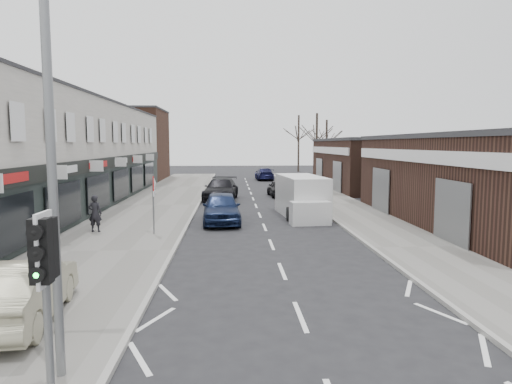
{
  "coord_description": "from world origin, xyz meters",
  "views": [
    {
      "loc": [
        -1.67,
        -8.68,
        4.2
      ],
      "look_at": [
        -0.84,
        6.43,
        2.6
      ],
      "focal_mm": 32.0,
      "sensor_mm": 36.0,
      "label": 1
    }
  ],
  "objects": [
    {
      "name": "ground",
      "position": [
        0.0,
        0.0,
        0.0
      ],
      "size": [
        160.0,
        160.0,
        0.0
      ],
      "primitive_type": "plane",
      "color": "black",
      "rests_on": "ground"
    },
    {
      "name": "pavement_left",
      "position": [
        -6.75,
        22.0,
        0.06
      ],
      "size": [
        5.5,
        64.0,
        0.12
      ],
      "primitive_type": "cube",
      "color": "slate",
      "rests_on": "ground"
    },
    {
      "name": "pavement_right",
      "position": [
        5.75,
        22.0,
        0.06
      ],
      "size": [
        3.5,
        64.0,
        0.12
      ],
      "primitive_type": "cube",
      "color": "slate",
      "rests_on": "ground"
    },
    {
      "name": "shop_terrace_left",
      "position": [
        -13.5,
        19.5,
        3.55
      ],
      "size": [
        8.0,
        41.0,
        7.1
      ],
      "primitive_type": "cube",
      "color": "beige",
      "rests_on": "ground"
    },
    {
      "name": "brick_block_far",
      "position": [
        -13.5,
        45.0,
        4.0
      ],
      "size": [
        8.0,
        10.0,
        8.0
      ],
      "primitive_type": "cube",
      "color": "#4C2D20",
      "rests_on": "ground"
    },
    {
      "name": "right_unit_near",
      "position": [
        12.5,
        14.0,
        2.25
      ],
      "size": [
        10.0,
        18.0,
        4.5
      ],
      "primitive_type": "cube",
      "color": "#372119",
      "rests_on": "ground"
    },
    {
      "name": "right_unit_far",
      "position": [
        12.5,
        34.0,
        2.25
      ],
      "size": [
        10.0,
        16.0,
        4.5
      ],
      "primitive_type": "cube",
      "color": "#372119",
      "rests_on": "ground"
    },
    {
      "name": "tree_far_a",
      "position": [
        9.0,
        48.0,
        0.0
      ],
      "size": [
        3.6,
        3.6,
        8.0
      ],
      "primitive_type": null,
      "color": "#382D26",
      "rests_on": "ground"
    },
    {
      "name": "tree_far_b",
      "position": [
        11.5,
        54.0,
        0.0
      ],
      "size": [
        3.6,
        3.6,
        7.5
      ],
      "primitive_type": null,
      "color": "#382D26",
      "rests_on": "ground"
    },
    {
      "name": "tree_far_c",
      "position": [
        8.5,
        60.0,
        0.0
      ],
      "size": [
        3.6,
        3.6,
        8.5
      ],
      "primitive_type": null,
      "color": "#382D26",
      "rests_on": "ground"
    },
    {
      "name": "traffic_light",
      "position": [
        -4.4,
        -2.02,
        2.41
      ],
      "size": [
        0.28,
        0.6,
        3.1
      ],
      "color": "slate",
      "rests_on": "pavement_left"
    },
    {
      "name": "street_lamp",
      "position": [
        -4.53,
        -0.8,
        4.62
      ],
      "size": [
        2.23,
        0.22,
        8.0
      ],
      "color": "slate",
      "rests_on": "pavement_left"
    },
    {
      "name": "warning_sign",
      "position": [
        -5.16,
        12.0,
        2.2
      ],
      "size": [
        0.12,
        0.8,
        2.7
      ],
      "color": "slate",
      "rests_on": "pavement_left"
    },
    {
      "name": "white_van",
      "position": [
        2.42,
        17.36,
        1.11
      ],
      "size": [
        2.62,
        6.21,
        2.35
      ],
      "rotation": [
        0.0,
        0.0,
        0.1
      ],
      "color": "silver",
      "rests_on": "ground"
    },
    {
      "name": "sedan_on_pavement",
      "position": [
        -6.51,
        1.76,
        0.85
      ],
      "size": [
        2.0,
        4.58,
        1.46
      ],
      "primitive_type": "imported",
      "rotation": [
        0.0,
        0.0,
        3.24
      ],
      "color": "#9D997E",
      "rests_on": "pavement_left"
    },
    {
      "name": "pedestrian",
      "position": [
        -8.0,
        12.64,
        0.99
      ],
      "size": [
        0.68,
        0.5,
        1.73
      ],
      "primitive_type": "imported",
      "rotation": [
        0.0,
        0.0,
        3.0
      ],
      "color": "black",
      "rests_on": "pavement_left"
    },
    {
      "name": "parked_car_left_a",
      "position": [
        -2.2,
        15.43,
        0.82
      ],
      "size": [
        2.12,
        4.88,
        1.64
      ],
      "primitive_type": "imported",
      "rotation": [
        0.0,
        0.0,
        0.04
      ],
      "color": "#152142",
      "rests_on": "ground"
    },
    {
      "name": "parked_car_left_b",
      "position": [
        -2.45,
        25.26,
        0.82
      ],
      "size": [
        2.81,
        5.85,
        1.64
      ],
      "primitive_type": "imported",
      "rotation": [
        0.0,
        0.0,
        -0.09
      ],
      "color": "black",
      "rests_on": "ground"
    },
    {
      "name": "parked_car_right_a",
      "position": [
        2.81,
        19.31,
        0.74
      ],
      "size": [
        1.69,
        4.53,
        1.48
      ],
      "primitive_type": "imported",
      "rotation": [
        0.0,
        0.0,
        3.11
      ],
      "color": "silver",
      "rests_on": "ground"
    },
    {
      "name": "parked_car_right_b",
      "position": [
        2.2,
        27.45,
        0.69
      ],
      "size": [
        1.89,
        4.16,
        1.39
      ],
      "primitive_type": "imported",
      "rotation": [
        0.0,
        0.0,
        3.21
      ],
      "color": "black",
      "rests_on": "ground"
    },
    {
      "name": "parked_car_right_c",
      "position": [
        2.2,
        44.42,
        0.7
      ],
      "size": [
        2.09,
        4.86,
        1.4
      ],
      "primitive_type": "imported",
      "rotation": [
        0.0,
        0.0,
        3.17
      ],
      "color": "#121338",
      "rests_on": "ground"
    }
  ]
}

